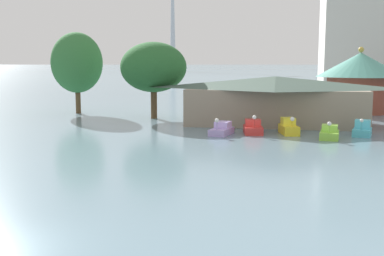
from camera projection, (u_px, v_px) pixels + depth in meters
pedal_boat_lavender at (222, 129)px, 41.16m from camera, size 2.02×3.15×1.55m
pedal_boat_red at (253, 128)px, 41.67m from camera, size 1.93×2.81×1.75m
pedal_boat_yellow at (289, 128)px, 41.37m from camera, size 1.88×2.95×1.65m
pedal_boat_lime at (329, 133)px, 38.93m from camera, size 1.81×2.81×1.55m
pedal_boat_cyan at (362, 130)px, 40.45m from camera, size 1.96×2.69×1.58m
boathouse at (275, 99)px, 47.69m from camera, size 18.70×8.70×4.83m
green_roof_pavilion at (360, 78)px, 58.87m from camera, size 10.69×10.69×8.09m
shoreline_tree_tall_left at (77, 63)px, 57.34m from camera, size 6.18×6.18×9.79m
shoreline_tree_mid at (154, 67)px, 52.12m from camera, size 7.29×7.29×8.43m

